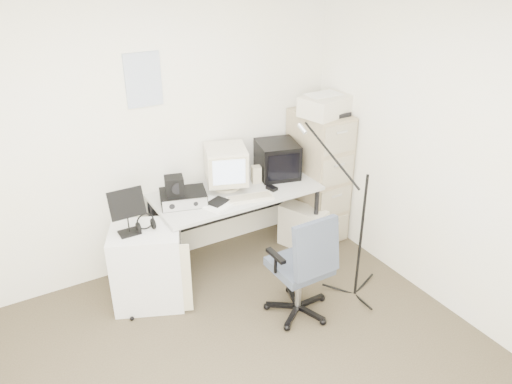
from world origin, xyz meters
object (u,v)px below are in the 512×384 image
filing_cabinet (318,175)px  desk (237,225)px  office_chair (300,264)px  side_cart (148,266)px

filing_cabinet → desk: size_ratio=0.87×
office_chair → side_cart: (-1.00, 0.75, -0.13)m
filing_cabinet → desk: (-0.95, -0.03, -0.29)m
desk → office_chair: bearing=-86.5°
desk → side_cart: (-0.94, -0.19, -0.02)m
office_chair → desk: bearing=92.9°
desk → side_cart: bearing=-168.5°
office_chair → filing_cabinet: bearing=47.0°
filing_cabinet → desk: bearing=-178.2°
desk → office_chair: size_ratio=1.59×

